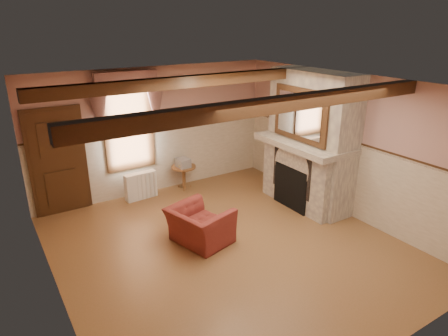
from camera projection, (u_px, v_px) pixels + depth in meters
floor at (228, 246)px, 6.97m from camera, size 5.50×6.00×0.01m
ceiling at (228, 84)px, 6.00m from camera, size 5.50×6.00×0.01m
wall_back at (155, 131)px, 8.86m from camera, size 5.50×0.02×2.80m
wall_front at (386, 259)px, 4.11m from camera, size 5.50×0.02×2.80m
wall_left at (48, 212)px, 5.11m from camera, size 0.02×6.00×2.80m
wall_right at (345, 145)px, 7.86m from camera, size 0.02×6.00×2.80m
wainscot at (228, 207)px, 6.71m from camera, size 5.50×6.00×1.50m
chair_rail at (228, 165)px, 6.45m from camera, size 5.50×6.00×0.08m
firebox at (293, 187)px, 8.29m from camera, size 0.20×0.95×0.90m
armchair at (200, 225)px, 6.99m from camera, size 1.11×1.20×0.66m
side_table at (184, 177)px, 9.28m from camera, size 0.74×0.74×0.55m
book_stack at (183, 163)px, 9.10m from camera, size 0.28×0.34×0.20m
radiator at (141, 186)px, 8.74m from camera, size 0.71×0.23×0.60m
bowl at (303, 138)px, 8.11m from camera, size 0.35×0.35×0.09m
mantel_clock at (282, 128)px, 8.62m from camera, size 0.14×0.24×0.20m
oil_lamp at (295, 130)px, 8.28m from camera, size 0.11×0.11×0.28m
candle_red at (326, 143)px, 7.61m from camera, size 0.06×0.06×0.16m
jar_yellow at (323, 143)px, 7.67m from camera, size 0.06×0.06×0.12m
fireplace at (311, 140)px, 8.18m from camera, size 0.85×2.00×2.80m
mantel at (305, 143)px, 8.10m from camera, size 1.05×2.05×0.12m
overmantel_mirror at (300, 115)px, 7.79m from camera, size 0.06×1.44×1.04m
door at (58, 163)px, 7.88m from camera, size 1.10×0.10×2.10m
window at (128, 124)px, 8.45m from camera, size 1.06×0.08×2.02m
window_drapes at (127, 96)px, 8.17m from camera, size 1.30×0.14×1.40m
ceiling_beam_front at (279, 104)px, 5.08m from camera, size 5.50×0.18×0.20m
ceiling_beam_back at (191, 81)px, 6.98m from camera, size 5.50×0.18×0.20m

